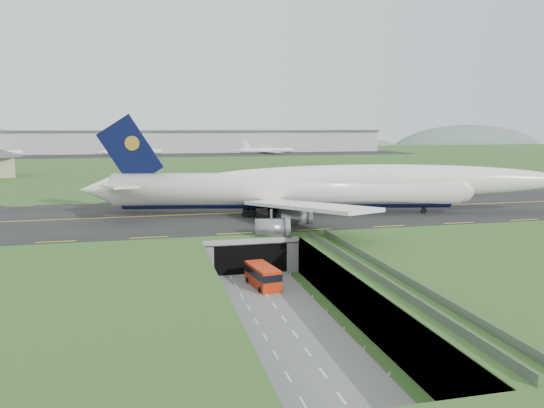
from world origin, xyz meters
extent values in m
plane|color=#335622|center=(0.00, 0.00, 0.00)|extent=(900.00, 900.00, 0.00)
cube|color=gray|center=(0.00, 0.00, 3.00)|extent=(800.00, 800.00, 6.00)
cube|color=slate|center=(0.00, -7.50, 0.10)|extent=(12.00, 75.00, 0.20)
cube|color=black|center=(0.00, 33.00, 6.09)|extent=(800.00, 44.00, 0.18)
cube|color=gray|center=(0.00, 19.00, 5.50)|extent=(16.00, 22.00, 1.00)
cube|color=gray|center=(-7.00, 19.00, 3.00)|extent=(2.00, 22.00, 6.00)
cube|color=gray|center=(7.00, 19.00, 3.00)|extent=(2.00, 22.00, 6.00)
cube|color=black|center=(0.00, 14.00, 2.50)|extent=(12.00, 12.00, 5.00)
cube|color=#A8A8A3|center=(0.00, 7.95, 5.60)|extent=(17.00, 0.50, 0.80)
cube|color=#A8A8A3|center=(11.00, -18.50, 5.80)|extent=(3.00, 53.00, 0.50)
cube|color=gray|center=(9.60, -18.50, 6.55)|extent=(0.06, 53.00, 1.00)
cube|color=gray|center=(12.40, -18.50, 6.55)|extent=(0.06, 53.00, 1.00)
cylinder|color=#A8A8A3|center=(11.00, -40.00, 2.80)|extent=(0.90, 0.90, 5.60)
cylinder|color=#A8A8A3|center=(11.00, -28.00, 2.80)|extent=(0.90, 0.90, 5.60)
cylinder|color=#A8A8A3|center=(11.00, -16.00, 2.80)|extent=(0.90, 0.90, 5.60)
cylinder|color=#A8A8A3|center=(11.00, -4.00, 2.80)|extent=(0.90, 0.90, 5.60)
cylinder|color=white|center=(11.83, 29.06, 11.33)|extent=(70.02, 20.22, 6.60)
sphere|color=white|center=(46.20, 22.18, 11.33)|extent=(7.61, 7.61, 6.47)
cone|color=white|center=(-25.57, 36.54, 11.33)|extent=(8.30, 7.56, 6.27)
ellipsoid|color=white|center=(30.39, 25.35, 12.82)|extent=(77.87, 21.30, 6.93)
ellipsoid|color=black|center=(45.19, 22.39, 12.16)|extent=(5.09, 3.74, 2.31)
cylinder|color=black|center=(11.83, 29.06, 8.76)|extent=(65.84, 15.78, 2.77)
cube|color=white|center=(17.09, 44.83, 10.30)|extent=(25.81, 27.97, 2.77)
cube|color=white|center=(-17.98, 42.91, 12.88)|extent=(10.78, 11.72, 1.06)
cube|color=white|center=(10.62, 12.48, 10.30)|extent=(16.73, 31.57, 2.77)
cube|color=white|center=(-21.02, 27.75, 12.88)|extent=(7.70, 12.20, 1.06)
cube|color=black|center=(-19.00, 35.23, 19.06)|extent=(12.98, 3.18, 14.59)
cylinder|color=gold|center=(-18.49, 35.13, 20.61)|extent=(2.97, 1.27, 2.89)
cylinder|color=slate|center=(14.49, 38.52, 7.11)|extent=(5.92, 4.39, 3.40)
cylinder|color=slate|center=(11.83, 50.08, 7.11)|extent=(5.92, 4.39, 3.40)
cylinder|color=slate|center=(10.64, 19.31, 7.11)|extent=(5.92, 4.39, 3.40)
cylinder|color=slate|center=(3.74, 9.66, 7.11)|extent=(5.92, 4.39, 3.40)
cylinder|color=black|center=(39.32, 23.56, 6.75)|extent=(1.21, 0.73, 1.13)
cube|color=black|center=(7.28, 29.97, 6.90)|extent=(7.48, 8.29, 1.44)
cube|color=red|center=(0.35, 0.82, 1.78)|extent=(4.12, 8.24, 3.15)
cube|color=black|center=(0.35, 0.82, 2.41)|extent=(4.20, 8.35, 1.05)
cube|color=black|center=(0.35, 0.82, 0.46)|extent=(3.83, 7.69, 0.53)
cylinder|color=black|center=(-0.60, -1.99, 0.58)|extent=(0.51, 0.99, 0.95)
cylinder|color=black|center=(-1.41, 3.20, 0.58)|extent=(0.51, 0.99, 0.95)
cylinder|color=black|center=(2.10, -1.57, 0.58)|extent=(0.51, 0.99, 0.95)
cylinder|color=black|center=(1.29, 3.62, 0.58)|extent=(0.51, 0.99, 0.95)
cube|color=#B2B2B2|center=(0.00, 300.00, 13.50)|extent=(300.00, 22.00, 15.00)
cube|color=#4C4C51|center=(0.00, 300.00, 21.00)|extent=(302.00, 24.00, 1.20)
cube|color=black|center=(0.00, 270.00, 6.14)|extent=(320.00, 50.00, 0.08)
cylinder|color=white|center=(-24.11, 275.00, 8.18)|extent=(34.00, 3.20, 3.20)
cylinder|color=white|center=(63.43, 275.00, 8.18)|extent=(34.00, 3.20, 3.20)
ellipsoid|color=#51625D|center=(120.00, 430.00, -4.00)|extent=(260.00, 91.00, 44.00)
ellipsoid|color=#51625D|center=(320.00, 430.00, -4.00)|extent=(180.00, 63.00, 60.00)
camera|label=1|loc=(-15.99, -73.90, 23.79)|focal=35.00mm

